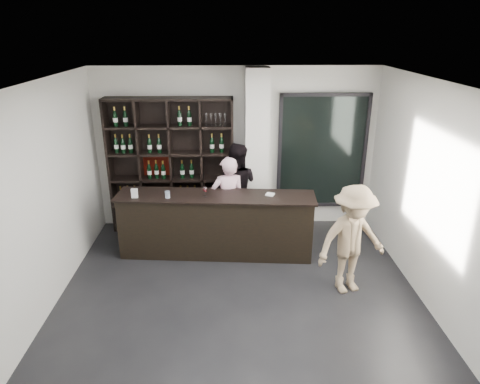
{
  "coord_description": "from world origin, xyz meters",
  "views": [
    {
      "loc": [
        -0.13,
        -4.7,
        3.51
      ],
      "look_at": [
        0.03,
        1.1,
        1.26
      ],
      "focal_mm": 32.0,
      "sensor_mm": 36.0,
      "label": 1
    }
  ],
  "objects_px": {
    "customer": "(352,240)",
    "wine_shelf": "(172,166)",
    "taster_black": "(236,189)",
    "tasting_counter": "(216,225)",
    "taster_pink": "(228,202)"
  },
  "relations": [
    {
      "from": "customer",
      "to": "wine_shelf",
      "type": "bearing_deg",
      "value": 124.46
    },
    {
      "from": "wine_shelf",
      "to": "customer",
      "type": "xyz_separation_m",
      "value": [
        2.69,
        -2.11,
        -0.41
      ]
    },
    {
      "from": "taster_black",
      "to": "customer",
      "type": "distance_m",
      "value": 2.43
    },
    {
      "from": "tasting_counter",
      "to": "taster_pink",
      "type": "height_order",
      "value": "taster_pink"
    },
    {
      "from": "wine_shelf",
      "to": "taster_pink",
      "type": "distance_m",
      "value": 1.27
    },
    {
      "from": "taster_pink",
      "to": "wine_shelf",
      "type": "bearing_deg",
      "value": -45.02
    },
    {
      "from": "wine_shelf",
      "to": "taster_pink",
      "type": "relative_size",
      "value": 1.54
    },
    {
      "from": "tasting_counter",
      "to": "taster_pink",
      "type": "relative_size",
      "value": 2.02
    },
    {
      "from": "taster_black",
      "to": "customer",
      "type": "bearing_deg",
      "value": 146.89
    },
    {
      "from": "taster_black",
      "to": "customer",
      "type": "height_order",
      "value": "taster_black"
    },
    {
      "from": "tasting_counter",
      "to": "customer",
      "type": "bearing_deg",
      "value": -25.73
    },
    {
      "from": "taster_black",
      "to": "customer",
      "type": "relative_size",
      "value": 1.06
    },
    {
      "from": "tasting_counter",
      "to": "wine_shelf",
      "type": "bearing_deg",
      "value": 132.68
    },
    {
      "from": "taster_black",
      "to": "customer",
      "type": "xyz_separation_m",
      "value": [
        1.55,
        -1.88,
        -0.04
      ]
    },
    {
      "from": "wine_shelf",
      "to": "taster_pink",
      "type": "xyz_separation_m",
      "value": [
        1.0,
        -0.67,
        -0.42
      ]
    }
  ]
}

